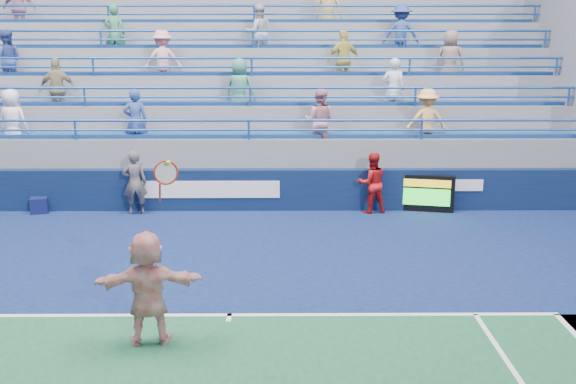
{
  "coord_description": "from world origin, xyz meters",
  "views": [
    {
      "loc": [
        0.91,
        -9.84,
        4.62
      ],
      "look_at": [
        0.99,
        2.5,
        1.5
      ],
      "focal_mm": 40.0,
      "sensor_mm": 36.0,
      "label": 1
    }
  ],
  "objects_px": {
    "tennis_player": "(148,288)",
    "line_judge": "(135,183)",
    "judge_chair": "(40,204)",
    "ball_girl": "(372,183)",
    "serve_speed_board": "(427,194)"
  },
  "relations": [
    {
      "from": "tennis_player",
      "to": "line_judge",
      "type": "distance_m",
      "value": 7.25
    },
    {
      "from": "judge_chair",
      "to": "tennis_player",
      "type": "bearing_deg",
      "value": -58.96
    },
    {
      "from": "tennis_player",
      "to": "ball_girl",
      "type": "distance_m",
      "value": 8.33
    },
    {
      "from": "tennis_player",
      "to": "ball_girl",
      "type": "height_order",
      "value": "tennis_player"
    },
    {
      "from": "line_judge",
      "to": "serve_speed_board",
      "type": "bearing_deg",
      "value": 170.0
    },
    {
      "from": "line_judge",
      "to": "judge_chair",
      "type": "bearing_deg",
      "value": -14.22
    },
    {
      "from": "judge_chair",
      "to": "tennis_player",
      "type": "relative_size",
      "value": 0.26
    },
    {
      "from": "tennis_player",
      "to": "serve_speed_board",
      "type": "bearing_deg",
      "value": 51.36
    },
    {
      "from": "ball_girl",
      "to": "serve_speed_board",
      "type": "bearing_deg",
      "value": 171.61
    },
    {
      "from": "judge_chair",
      "to": "tennis_player",
      "type": "height_order",
      "value": "tennis_player"
    },
    {
      "from": "serve_speed_board",
      "to": "judge_chair",
      "type": "distance_m",
      "value": 10.07
    },
    {
      "from": "serve_speed_board",
      "to": "judge_chair",
      "type": "xyz_separation_m",
      "value": [
        -10.07,
        -0.04,
        -0.25
      ]
    },
    {
      "from": "ball_girl",
      "to": "tennis_player",
      "type": "bearing_deg",
      "value": 47.85
    },
    {
      "from": "judge_chair",
      "to": "serve_speed_board",
      "type": "bearing_deg",
      "value": 0.23
    },
    {
      "from": "line_judge",
      "to": "ball_girl",
      "type": "bearing_deg",
      "value": 169.68
    }
  ]
}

